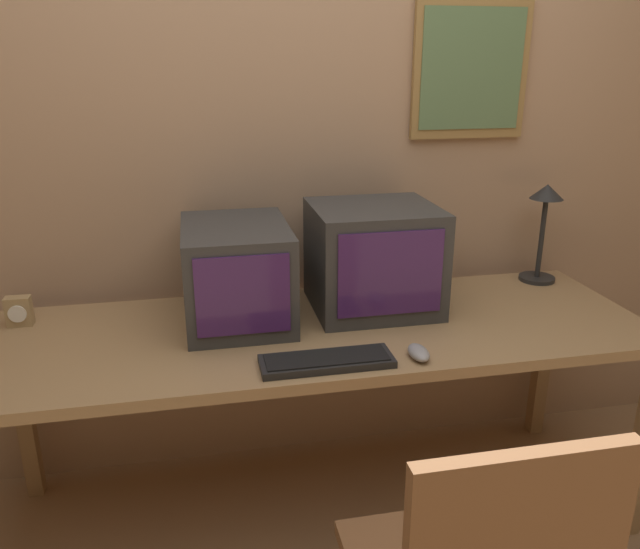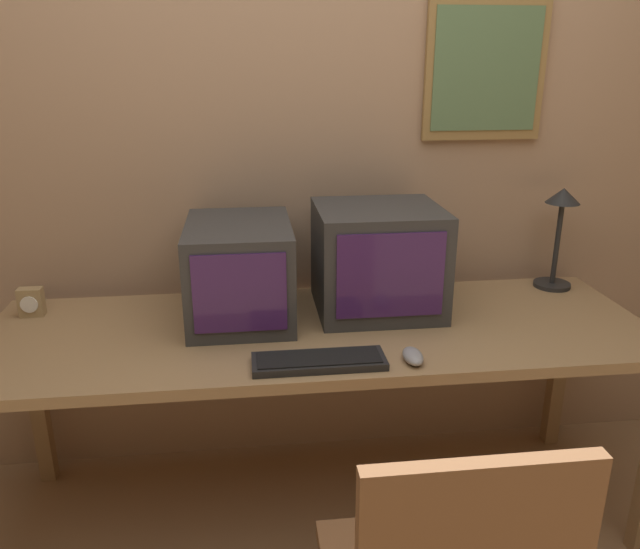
{
  "view_description": "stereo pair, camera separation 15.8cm",
  "coord_description": "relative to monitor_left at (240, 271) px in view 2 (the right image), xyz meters",
  "views": [
    {
      "loc": [
        -0.39,
        -1.06,
        1.6
      ],
      "look_at": [
        0.0,
        0.81,
        0.93
      ],
      "focal_mm": 35.0,
      "sensor_mm": 36.0,
      "label": 1
    },
    {
      "loc": [
        -0.23,
        -1.09,
        1.6
      ],
      "look_at": [
        0.0,
        0.81,
        0.93
      ],
      "focal_mm": 35.0,
      "sensor_mm": 36.0,
      "label": 2
    }
  ],
  "objects": [
    {
      "name": "wall_back",
      "position": [
        0.26,
        0.33,
        0.39
      ],
      "size": [
        8.0,
        0.08,
        2.6
      ],
      "color": "tan",
      "rests_on": "ground_plane"
    },
    {
      "name": "desk",
      "position": [
        0.26,
        -0.13,
        -0.23
      ],
      "size": [
        2.21,
        0.74,
        0.75
      ],
      "color": "#99754C",
      "rests_on": "ground_plane"
    },
    {
      "name": "monitor_left",
      "position": [
        0.0,
        0.0,
        0.0
      ],
      "size": [
        0.35,
        0.48,
        0.33
      ],
      "color": "#333333",
      "rests_on": "desk"
    },
    {
      "name": "monitor_right",
      "position": [
        0.48,
        0.01,
        0.02
      ],
      "size": [
        0.43,
        0.4,
        0.37
      ],
      "color": "#333333",
      "rests_on": "desk"
    },
    {
      "name": "keyboard_main",
      "position": [
        0.22,
        -0.4,
        -0.15
      ],
      "size": [
        0.39,
        0.13,
        0.03
      ],
      "color": "black",
      "rests_on": "desk"
    },
    {
      "name": "mouse_near_keyboard",
      "position": [
        0.5,
        -0.41,
        -0.15
      ],
      "size": [
        0.06,
        0.11,
        0.04
      ],
      "color": "gray",
      "rests_on": "desk"
    },
    {
      "name": "desk_clock",
      "position": [
        -0.72,
        0.09,
        -0.12
      ],
      "size": [
        0.08,
        0.05,
        0.1
      ],
      "color": "#A38456",
      "rests_on": "desk"
    },
    {
      "name": "desk_lamp",
      "position": [
        1.21,
        0.15,
        0.1
      ],
      "size": [
        0.14,
        0.14,
        0.39
      ],
      "color": "black",
      "rests_on": "desk"
    }
  ]
}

